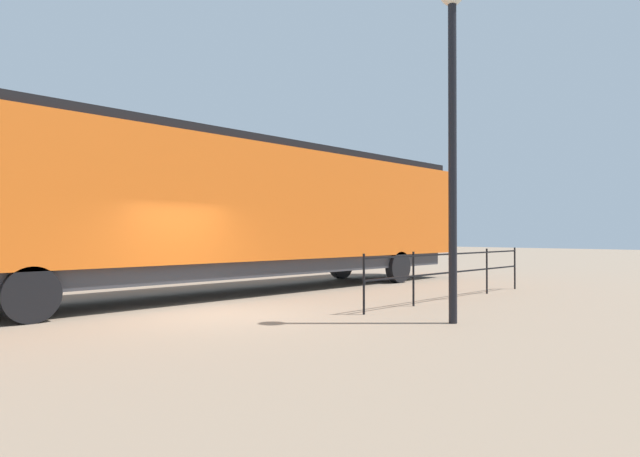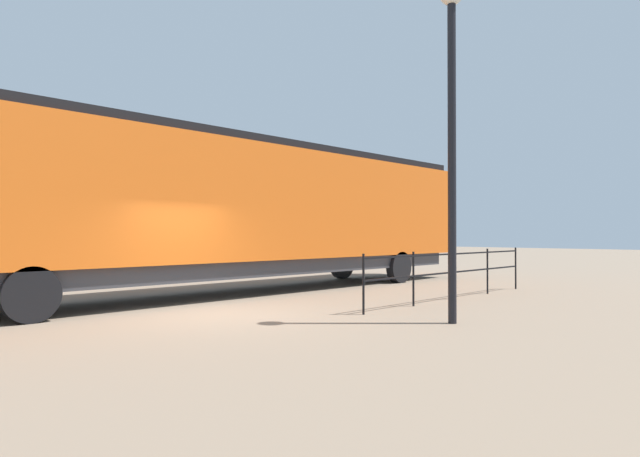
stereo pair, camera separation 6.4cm
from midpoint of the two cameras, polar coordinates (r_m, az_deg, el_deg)
name	(u,v)px [view 2 (the right image)]	position (r m, az deg, el deg)	size (l,w,h in m)	color
ground_plane	(217,315)	(11.76, -10.72, -8.97)	(120.00, 120.00, 0.00)	#84705B
locomotive	(255,209)	(16.14, -6.84, 2.07)	(3.01, 18.76, 4.43)	orange
lamp_post	(452,93)	(10.97, 13.98, 13.74)	(0.47, 0.47, 6.62)	black
platform_fence	(454,268)	(14.58, 14.15, -4.06)	(0.05, 7.49, 1.30)	black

